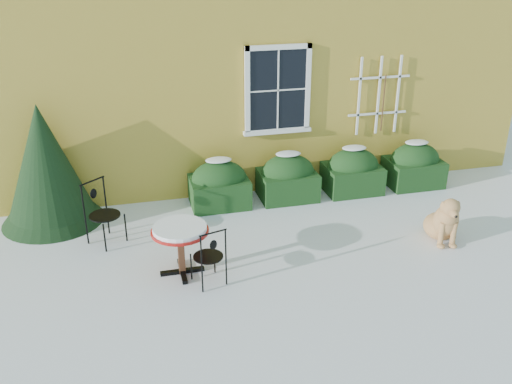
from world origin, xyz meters
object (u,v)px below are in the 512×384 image
object	(u,v)px
bistro_table	(180,234)
dog	(444,222)
evergreen_shrub	(47,176)
patio_chair_far	(103,213)
patio_chair_near	(209,256)

from	to	relation	value
bistro_table	dog	size ratio (longest dim) A/B	0.92
bistro_table	evergreen_shrub	bearing A→B (deg)	131.05
patio_chair_far	dog	distance (m)	5.46
patio_chair_near	dog	bearing A→B (deg)	168.68
bistro_table	patio_chair_far	bearing A→B (deg)	130.83
evergreen_shrub	dog	xyz separation A→B (m)	(6.17, -2.29, -0.50)
bistro_table	dog	world-z (taller)	dog
bistro_table	patio_chair_far	distance (m)	1.66
evergreen_shrub	patio_chair_far	bearing A→B (deg)	-48.67
evergreen_shrub	bistro_table	world-z (taller)	evergreen_shrub
evergreen_shrub	bistro_table	distance (m)	2.97
evergreen_shrub	patio_chair_far	xyz separation A→B (m)	(0.87, -0.99, -0.32)
patio_chair_near	dog	size ratio (longest dim) A/B	0.99
evergreen_shrub	dog	world-z (taller)	evergreen_shrub
patio_chair_near	patio_chair_far	xyz separation A→B (m)	(-1.43, 1.62, 0.07)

